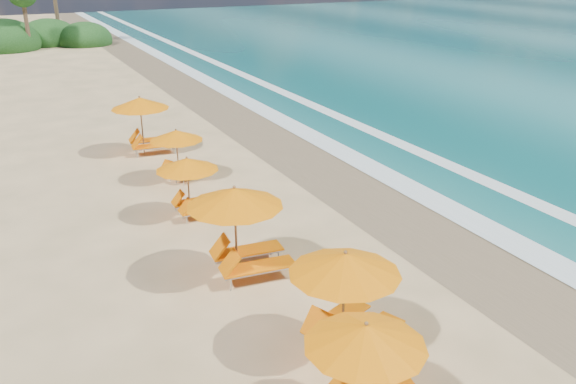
# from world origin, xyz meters

# --- Properties ---
(ground) EXTENTS (160.00, 160.00, 0.00)m
(ground) POSITION_xyz_m (0.00, 0.00, 0.00)
(ground) COLOR #DBB780
(ground) RESTS_ON ground
(wet_sand) EXTENTS (4.00, 160.00, 0.01)m
(wet_sand) POSITION_xyz_m (4.00, 0.00, 0.01)
(wet_sand) COLOR #86704F
(wet_sand) RESTS_ON ground
(surf_foam) EXTENTS (4.00, 160.00, 0.01)m
(surf_foam) POSITION_xyz_m (6.70, 0.00, 0.03)
(surf_foam) COLOR white
(surf_foam) RESTS_ON ground
(station_0) EXTENTS (2.66, 2.55, 2.20)m
(station_0) POSITION_xyz_m (-2.41, -8.23, 1.23)
(station_0) COLOR olive
(station_0) RESTS_ON ground
(station_1) EXTENTS (3.11, 3.07, 2.40)m
(station_1) POSITION_xyz_m (-1.55, -6.04, 1.34)
(station_1) COLOR olive
(station_1) RESTS_ON ground
(station_2) EXTENTS (2.91, 2.74, 2.55)m
(station_2) POSITION_xyz_m (-2.34, -2.07, 1.43)
(station_2) COLOR olive
(station_2) RESTS_ON ground
(station_3) EXTENTS (2.19, 2.02, 2.04)m
(station_3) POSITION_xyz_m (-2.30, 2.27, 1.14)
(station_3) COLOR olive
(station_3) RESTS_ON ground
(station_4) EXTENTS (2.63, 2.61, 2.00)m
(station_4) POSITION_xyz_m (-1.65, 5.76, 1.12)
(station_4) COLOR olive
(station_4) RESTS_ON ground
(station_5) EXTENTS (2.83, 2.66, 2.47)m
(station_5) POSITION_xyz_m (-1.96, 9.67, 1.38)
(station_5) COLOR olive
(station_5) RESTS_ON ground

